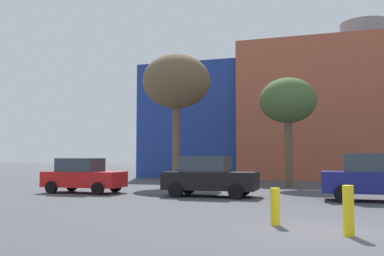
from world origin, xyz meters
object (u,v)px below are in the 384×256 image
at_px(parked_car_1, 209,176).
at_px(parked_car_2, 377,177).
at_px(bollard_yellow_2, 348,211).
at_px(parked_car_0, 83,176).
at_px(bollard_yellow_1, 275,207).
at_px(bare_tree_0, 176,83).
at_px(bare_tree_1, 288,102).

height_order(parked_car_1, parked_car_2, parked_car_2).
bearing_deg(parked_car_1, parked_car_2, -0.00).
distance_m(parked_car_1, bollard_yellow_2, 9.84).
relative_size(parked_car_0, parked_car_2, 0.89).
bearing_deg(parked_car_2, parked_car_1, 180.00).
bearing_deg(bollard_yellow_2, bollard_yellow_1, 149.73).
distance_m(bare_tree_0, bare_tree_1, 7.07).
bearing_deg(bare_tree_1, bare_tree_0, -177.93).
bearing_deg(bollard_yellow_1, parked_car_1, 117.32).
distance_m(parked_car_2, bare_tree_0, 14.12).
bearing_deg(bare_tree_1, bollard_yellow_2, -80.52).
bearing_deg(parked_car_0, bollard_yellow_2, -34.80).
height_order(parked_car_2, bare_tree_1, bare_tree_1).
xyz_separation_m(parked_car_2, bare_tree_1, (-4.02, 7.26, 4.07)).
height_order(parked_car_1, bollard_yellow_1, parked_car_1).
xyz_separation_m(bare_tree_1, bollard_yellow_1, (0.87, -14.46, -4.54)).
height_order(parked_car_2, bollard_yellow_2, parked_car_2).
distance_m(parked_car_0, bollard_yellow_2, 14.37).
bearing_deg(bare_tree_1, parked_car_1, -111.40).
bearing_deg(parked_car_1, bare_tree_1, 68.60).
height_order(parked_car_0, bare_tree_1, bare_tree_1).
xyz_separation_m(parked_car_0, bare_tree_0, (2.30, 7.01, 5.65)).
bearing_deg(bare_tree_0, bollard_yellow_1, -61.28).
xyz_separation_m(parked_car_1, parked_car_2, (6.86, -0.00, 0.06)).
distance_m(parked_car_1, parked_car_2, 6.86).
xyz_separation_m(parked_car_1, bollard_yellow_2, (5.43, -8.20, -0.33)).
xyz_separation_m(parked_car_1, bare_tree_1, (2.85, 7.26, 4.13)).
bearing_deg(parked_car_0, parked_car_1, -0.00).
bearing_deg(bollard_yellow_2, bare_tree_1, 99.48).
xyz_separation_m(parked_car_0, bollard_yellow_1, (10.09, -7.20, -0.37)).
bearing_deg(parked_car_0, parked_car_2, -0.00).
distance_m(parked_car_0, bare_tree_0, 9.29).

